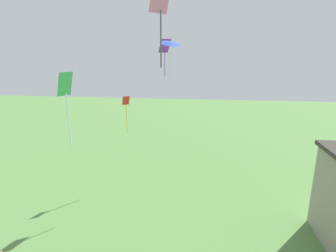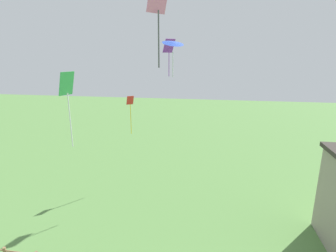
{
  "view_description": "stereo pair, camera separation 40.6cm",
  "coord_description": "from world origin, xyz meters",
  "px_view_note": "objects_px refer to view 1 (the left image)",
  "views": [
    {
      "loc": [
        1.44,
        -1.33,
        9.73
      ],
      "look_at": [
        0.0,
        9.67,
        6.78
      ],
      "focal_mm": 28.0,
      "sensor_mm": 36.0,
      "label": 1
    },
    {
      "loc": [
        1.84,
        -1.27,
        9.73
      ],
      "look_at": [
        0.0,
        9.67,
        6.78
      ],
      "focal_mm": 28.0,
      "sensor_mm": 36.0,
      "label": 2
    }
  ],
  "objects_px": {
    "kite_blue_delta": "(170,43)",
    "kite_red_diamond": "(126,109)",
    "kite_pink_diamond": "(161,5)",
    "kite_green_diamond": "(66,95)",
    "kite_purple_streamer": "(165,50)"
  },
  "relations": [
    {
      "from": "kite_purple_streamer",
      "to": "kite_pink_diamond",
      "type": "height_order",
      "value": "kite_pink_diamond"
    },
    {
      "from": "kite_pink_diamond",
      "to": "kite_green_diamond",
      "type": "height_order",
      "value": "kite_pink_diamond"
    },
    {
      "from": "kite_blue_delta",
      "to": "kite_green_diamond",
      "type": "height_order",
      "value": "kite_blue_delta"
    },
    {
      "from": "kite_green_diamond",
      "to": "kite_red_diamond",
      "type": "xyz_separation_m",
      "value": [
        0.17,
        8.17,
        -2.2
      ]
    },
    {
      "from": "kite_purple_streamer",
      "to": "kite_pink_diamond",
      "type": "bearing_deg",
      "value": -82.59
    },
    {
      "from": "kite_purple_streamer",
      "to": "kite_green_diamond",
      "type": "bearing_deg",
      "value": -109.67
    },
    {
      "from": "kite_red_diamond",
      "to": "kite_purple_streamer",
      "type": "bearing_deg",
      "value": 6.83
    },
    {
      "from": "kite_blue_delta",
      "to": "kite_red_diamond",
      "type": "relative_size",
      "value": 0.73
    },
    {
      "from": "kite_pink_diamond",
      "to": "kite_red_diamond",
      "type": "bearing_deg",
      "value": 113.38
    },
    {
      "from": "kite_pink_diamond",
      "to": "kite_red_diamond",
      "type": "xyz_separation_m",
      "value": [
        -4.18,
        9.66,
        -5.37
      ]
    },
    {
      "from": "kite_pink_diamond",
      "to": "kite_green_diamond",
      "type": "xyz_separation_m",
      "value": [
        -4.34,
        1.49,
        -3.17
      ]
    },
    {
      "from": "kite_purple_streamer",
      "to": "kite_green_diamond",
      "type": "relative_size",
      "value": 0.77
    },
    {
      "from": "kite_blue_delta",
      "to": "kite_green_diamond",
      "type": "bearing_deg",
      "value": -128.72
    },
    {
      "from": "kite_blue_delta",
      "to": "kite_red_diamond",
      "type": "height_order",
      "value": "kite_blue_delta"
    },
    {
      "from": "kite_purple_streamer",
      "to": "kite_blue_delta",
      "type": "height_order",
      "value": "kite_purple_streamer"
    }
  ]
}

